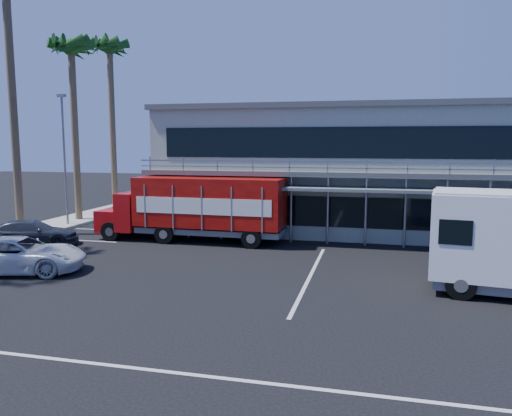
# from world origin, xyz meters

# --- Properties ---
(ground) EXTENTS (120.00, 120.00, 0.00)m
(ground) POSITION_xyz_m (0.00, 0.00, 0.00)
(ground) COLOR black
(ground) RESTS_ON ground
(building) EXTENTS (22.40, 12.00, 7.30)m
(building) POSITION_xyz_m (3.00, 14.94, 3.66)
(building) COLOR gray
(building) RESTS_ON ground
(palm_d) EXTENTS (2.80, 2.80, 14.75)m
(palm_d) POSITION_xyz_m (-15.20, 8.00, 12.80)
(palm_d) COLOR brown
(palm_d) RESTS_ON ground
(palm_e) EXTENTS (2.80, 2.80, 12.25)m
(palm_e) POSITION_xyz_m (-14.70, 13.00, 10.57)
(palm_e) COLOR brown
(palm_e) RESTS_ON ground
(palm_f) EXTENTS (2.80, 2.80, 13.25)m
(palm_f) POSITION_xyz_m (-15.10, 18.50, 11.47)
(palm_f) COLOR brown
(palm_f) RESTS_ON ground
(light_pole_far) EXTENTS (0.50, 0.25, 8.09)m
(light_pole_far) POSITION_xyz_m (-14.20, 11.00, 4.50)
(light_pole_far) COLOR gray
(light_pole_far) RESTS_ON ground
(red_truck) EXTENTS (10.14, 2.59, 3.40)m
(red_truck) POSITION_xyz_m (-4.70, 8.51, 1.87)
(red_truck) COLOR #B00E0F
(red_truck) RESTS_ON ground
(parked_car_c) EXTENTS (5.63, 3.71, 1.44)m
(parked_car_c) POSITION_xyz_m (-9.50, 0.80, 0.72)
(parked_car_c) COLOR white
(parked_car_c) RESTS_ON ground
(parked_car_d) EXTENTS (4.87, 3.49, 1.31)m
(parked_car_d) POSITION_xyz_m (-12.50, 5.46, 0.65)
(parked_car_d) COLOR #2D323D
(parked_car_d) RESTS_ON ground
(parked_car_e) EXTENTS (4.28, 1.87, 1.44)m
(parked_car_e) POSITION_xyz_m (-9.50, 10.80, 0.72)
(parked_car_e) COLOR slate
(parked_car_e) RESTS_ON ground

